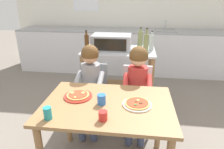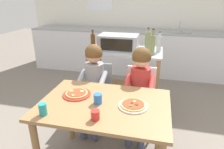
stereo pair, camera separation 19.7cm
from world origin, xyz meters
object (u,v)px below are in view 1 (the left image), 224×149
(dining_table, at_px, (108,115))
(child_in_red_shirt, at_px, (137,81))
(bottle_slim_sauce, at_px, (140,40))
(dining_chair_left, at_px, (93,92))
(bottle_brown_beer, at_px, (152,42))
(pizza_plate_white, at_px, (137,104))
(kitchen_island_cart, at_px, (118,70))
(bottle_dark_olive_oil, at_px, (87,44))
(drinking_cup_red, at_px, (103,116))
(dining_chair_right, at_px, (137,95))
(child_in_grey_shirt, at_px, (90,79))
(toaster_oven, at_px, (112,42))
(drinking_cup_blue, at_px, (102,99))
(pizza_plate_red_rimmed, at_px, (78,96))
(bottle_tall_green_wine, at_px, (146,44))
(drinking_cup_teal, at_px, (48,113))

(dining_table, relative_size, child_in_red_shirt, 1.05)
(bottle_slim_sauce, distance_m, dining_chair_left, 0.96)
(bottle_brown_beer, height_order, pizza_plate_white, bottle_brown_beer)
(dining_table, bearing_deg, kitchen_island_cart, 90.78)
(bottle_dark_olive_oil, height_order, drinking_cup_red, bottle_dark_olive_oil)
(dining_chair_left, height_order, dining_chair_right, same)
(bottle_dark_olive_oil, relative_size, drinking_cup_red, 3.95)
(dining_chair_left, distance_m, pizza_plate_white, 0.91)
(dining_chair_left, distance_m, dining_chair_right, 0.55)
(bottle_brown_beer, height_order, dining_chair_right, bottle_brown_beer)
(child_in_grey_shirt, bearing_deg, bottle_dark_olive_oil, 106.72)
(dining_chair_left, relative_size, drinking_cup_red, 10.68)
(toaster_oven, height_order, drinking_cup_red, toaster_oven)
(kitchen_island_cart, bearing_deg, child_in_grey_shirt, -114.04)
(child_in_grey_shirt, relative_size, drinking_cup_red, 14.11)
(kitchen_island_cart, distance_m, pizza_plate_white, 1.22)
(bottle_dark_olive_oil, distance_m, child_in_red_shirt, 0.83)
(pizza_plate_white, bearing_deg, bottle_slim_sauce, 89.21)
(child_in_grey_shirt, height_order, drinking_cup_blue, child_in_grey_shirt)
(child_in_red_shirt, xyz_separation_m, pizza_plate_red_rimmed, (-0.55, -0.47, 0.04))
(kitchen_island_cart, height_order, pizza_plate_white, kitchen_island_cart)
(toaster_oven, distance_m, pizza_plate_white, 1.27)
(bottle_tall_green_wine, relative_size, drinking_cup_red, 4.35)
(dining_chair_right, xyz_separation_m, drinking_cup_teal, (-0.67, -0.95, 0.30))
(kitchen_island_cart, height_order, child_in_red_shirt, child_in_red_shirt)
(bottle_brown_beer, relative_size, bottle_tall_green_wine, 0.81)
(child_in_grey_shirt, bearing_deg, dining_table, -62.88)
(dining_chair_right, bearing_deg, bottle_brown_beer, 72.20)
(kitchen_island_cart, height_order, dining_table, kitchen_island_cart)
(child_in_grey_shirt, xyz_separation_m, pizza_plate_white, (0.55, -0.57, 0.04))
(toaster_oven, bearing_deg, pizza_plate_white, -72.69)
(pizza_plate_white, bearing_deg, dining_chair_left, 128.61)
(pizza_plate_white, bearing_deg, child_in_red_shirt, 90.01)
(bottle_tall_green_wine, height_order, dining_table, bottle_tall_green_wine)
(child_in_grey_shirt, xyz_separation_m, drinking_cup_teal, (-0.13, -0.85, 0.08))
(bottle_slim_sauce, distance_m, dining_chair_right, 0.79)
(pizza_plate_white, bearing_deg, bottle_dark_olive_oil, 124.82)
(kitchen_island_cart, bearing_deg, pizza_plate_red_rimmed, -104.03)
(child_in_grey_shirt, bearing_deg, dining_chair_right, 10.27)
(dining_table, xyz_separation_m, drinking_cup_blue, (-0.05, -0.02, 0.16))
(toaster_oven, bearing_deg, bottle_slim_sauce, 8.39)
(drinking_cup_red, bearing_deg, child_in_grey_shirt, 109.50)
(pizza_plate_white, bearing_deg, pizza_plate_red_rimmed, 171.14)
(bottle_slim_sauce, xyz_separation_m, bottle_dark_olive_oil, (-0.68, -0.29, -0.00))
(dining_chair_left, bearing_deg, drinking_cup_blue, -71.13)
(kitchen_island_cart, bearing_deg, dining_chair_right, -62.27)
(bottle_dark_olive_oil, bearing_deg, kitchen_island_cart, 30.95)
(dining_chair_left, xyz_separation_m, pizza_plate_red_rimmed, (-0.00, -0.60, 0.26))
(bottle_brown_beer, bearing_deg, kitchen_island_cart, -178.26)
(pizza_plate_red_rimmed, distance_m, drinking_cup_blue, 0.26)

